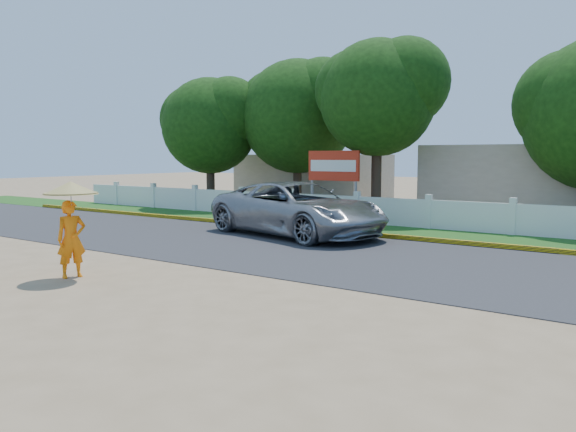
# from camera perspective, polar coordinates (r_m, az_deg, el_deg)

# --- Properties ---
(ground) EXTENTS (120.00, 120.00, 0.00)m
(ground) POSITION_cam_1_polar(r_m,az_deg,el_deg) (12.00, -5.50, -7.03)
(ground) COLOR #9E8460
(ground) RESTS_ON ground
(road) EXTENTS (60.00, 7.00, 0.02)m
(road) POSITION_cam_1_polar(r_m,az_deg,el_deg) (15.63, 5.25, -3.90)
(road) COLOR #38383A
(road) RESTS_ON ground
(grass_verge) EXTENTS (60.00, 3.50, 0.03)m
(grass_verge) POSITION_cam_1_polar(r_m,az_deg,el_deg) (20.31, 12.59, -1.69)
(grass_verge) COLOR #2D601E
(grass_verge) RESTS_ON ground
(curb) EXTENTS (40.00, 0.18, 0.16)m
(curb) POSITION_cam_1_polar(r_m,az_deg,el_deg) (18.75, 10.62, -2.09)
(curb) COLOR yellow
(curb) RESTS_ON ground
(fence) EXTENTS (40.00, 0.10, 1.10)m
(fence) POSITION_cam_1_polar(r_m,az_deg,el_deg) (21.59, 14.08, 0.16)
(fence) COLOR silver
(fence) RESTS_ON ground
(building_near) EXTENTS (10.00, 6.00, 3.20)m
(building_near) POSITION_cam_1_polar(r_m,az_deg,el_deg) (27.31, 25.17, 3.19)
(building_near) COLOR #B7AD99
(building_near) RESTS_ON ground
(building_far) EXTENTS (8.00, 5.00, 2.80)m
(building_far) POSITION_cam_1_polar(r_m,az_deg,el_deg) (33.00, 2.60, 3.82)
(building_far) COLOR #B7AD99
(building_far) RESTS_ON ground
(vehicle) EXTENTS (7.17, 4.52, 1.85)m
(vehicle) POSITION_cam_1_polar(r_m,az_deg,el_deg) (19.18, 0.95, 0.74)
(vehicle) COLOR #919398
(vehicle) RESTS_ON ground
(monk_with_parasol) EXTENTS (1.19, 1.19, 2.17)m
(monk_with_parasol) POSITION_cam_1_polar(r_m,az_deg,el_deg) (13.39, -21.18, 0.08)
(monk_with_parasol) COLOR orange
(monk_with_parasol) RESTS_ON ground
(billboard) EXTENTS (2.50, 0.13, 2.95)m
(billboard) POSITION_cam_1_polar(r_m,az_deg,el_deg) (24.53, 4.64, 4.74)
(billboard) COLOR gray
(billboard) RESTS_ON ground
(tree_row) EXTENTS (33.88, 7.32, 9.40)m
(tree_row) POSITION_cam_1_polar(r_m,az_deg,el_deg) (23.84, 23.07, 11.22)
(tree_row) COLOR #473828
(tree_row) RESTS_ON ground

